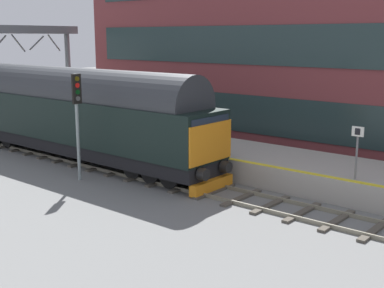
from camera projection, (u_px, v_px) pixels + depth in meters
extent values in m
plane|color=slate|center=(178.00, 184.00, 21.81)|extent=(140.00, 140.00, 0.00)
cube|color=gray|center=(167.00, 186.00, 21.25)|extent=(0.07, 60.00, 0.15)
cube|color=gray|center=(189.00, 179.00, 22.33)|extent=(0.07, 60.00, 0.15)
cube|color=#4E483E|center=(375.00, 230.00, 16.50)|extent=(2.50, 0.26, 0.09)
cube|color=#4E483E|center=(337.00, 221.00, 17.32)|extent=(2.50, 0.26, 0.09)
cube|color=#4E483E|center=(302.00, 212.00, 18.13)|extent=(2.50, 0.26, 0.09)
cube|color=#4E483E|center=(271.00, 205.00, 18.95)|extent=(2.50, 0.26, 0.09)
cube|color=#4E483E|center=(241.00, 198.00, 19.76)|extent=(2.50, 0.26, 0.09)
cube|color=#4E483E|center=(215.00, 191.00, 20.58)|extent=(2.50, 0.26, 0.09)
cube|color=#4E483E|center=(190.00, 186.00, 21.39)|extent=(2.50, 0.26, 0.09)
cube|color=#4E483E|center=(167.00, 180.00, 22.21)|extent=(2.50, 0.26, 0.09)
cube|color=#4E483E|center=(145.00, 175.00, 23.02)|extent=(2.50, 0.26, 0.09)
cube|color=#4E483E|center=(126.00, 170.00, 23.84)|extent=(2.50, 0.26, 0.09)
cube|color=#4E483E|center=(107.00, 166.00, 24.65)|extent=(2.50, 0.26, 0.09)
cube|color=#4E483E|center=(90.00, 162.00, 25.47)|extent=(2.50, 0.26, 0.09)
cube|color=#4E483E|center=(73.00, 158.00, 26.28)|extent=(2.50, 0.26, 0.09)
cube|color=#4E483E|center=(58.00, 154.00, 27.10)|extent=(2.50, 0.26, 0.09)
cube|color=#4E483E|center=(44.00, 151.00, 27.91)|extent=(2.50, 0.26, 0.09)
cube|color=#4E483E|center=(30.00, 148.00, 28.73)|extent=(2.50, 0.26, 0.09)
cube|color=#4E483E|center=(17.00, 144.00, 29.54)|extent=(2.50, 0.26, 0.09)
cube|color=#4E483E|center=(5.00, 142.00, 30.36)|extent=(2.50, 0.26, 0.09)
cube|color=#A6A198|center=(228.00, 157.00, 24.42)|extent=(4.00, 44.00, 1.00)
cube|color=yellow|center=(204.00, 154.00, 22.92)|extent=(0.30, 44.00, 0.01)
cube|color=brown|center=(321.00, 49.00, 26.94)|extent=(4.46, 31.38, 11.07)
cube|color=#263838|center=(298.00, 120.00, 25.96)|extent=(0.06, 28.87, 2.07)
cube|color=#263838|center=(301.00, 46.00, 25.20)|extent=(0.06, 28.87, 2.07)
cube|color=black|center=(73.00, 143.00, 26.09)|extent=(2.56, 17.64, 0.60)
cube|color=black|center=(72.00, 117.00, 25.81)|extent=(2.70, 17.64, 2.10)
cylinder|color=#2F3136|center=(71.00, 93.00, 25.56)|extent=(2.56, 16.23, 2.57)
cube|color=orange|center=(211.00, 143.00, 20.30)|extent=(2.65, 0.08, 1.58)
cube|color=#232D3D|center=(211.00, 125.00, 20.17)|extent=(2.38, 0.04, 0.64)
cube|color=#232D3D|center=(93.00, 108.00, 26.78)|extent=(0.04, 12.35, 0.44)
cylinder|color=black|center=(203.00, 174.00, 19.83)|extent=(0.48, 0.35, 0.48)
cylinder|color=black|center=(226.00, 167.00, 20.96)|extent=(0.48, 0.35, 0.48)
cube|color=orange|center=(212.00, 185.00, 20.62)|extent=(2.43, 0.36, 0.47)
cylinder|color=black|center=(181.00, 173.00, 21.60)|extent=(1.64, 1.04, 1.04)
cylinder|color=black|center=(162.00, 168.00, 22.29)|extent=(1.64, 1.04, 1.04)
cylinder|color=black|center=(144.00, 165.00, 22.98)|extent=(1.64, 1.04, 1.04)
cylinder|color=black|center=(18.00, 137.00, 29.32)|extent=(1.64, 1.04, 1.04)
cylinder|color=black|center=(8.00, 135.00, 30.01)|extent=(1.64, 1.04, 1.04)
cylinder|color=gray|center=(77.00, 128.00, 21.97)|extent=(0.14, 0.14, 4.63)
cube|color=black|center=(77.00, 89.00, 21.59)|extent=(0.44, 0.10, 1.27)
cylinder|color=#53470A|center=(77.00, 79.00, 21.46)|extent=(0.20, 0.06, 0.20)
cylinder|color=red|center=(77.00, 85.00, 21.52)|extent=(0.20, 0.06, 0.20)
cylinder|color=#0A3E13|center=(78.00, 92.00, 21.58)|extent=(0.20, 0.06, 0.20)
cylinder|color=#50504E|center=(78.00, 99.00, 21.63)|extent=(0.20, 0.06, 0.20)
cylinder|color=slate|center=(357.00, 153.00, 18.65)|extent=(0.08, 0.08, 1.97)
cube|color=white|center=(358.00, 131.00, 18.46)|extent=(0.05, 0.44, 0.36)
cube|color=black|center=(358.00, 132.00, 18.44)|extent=(0.01, 0.20, 0.24)
cylinder|color=slate|center=(69.00, 80.00, 36.00)|extent=(0.36, 0.36, 6.35)
cube|color=slate|center=(8.00, 29.00, 31.95)|extent=(9.30, 2.00, 0.50)
cylinder|color=slate|center=(18.00, 43.00, 32.63)|extent=(0.96, 0.10, 1.15)
cylinder|color=slate|center=(37.00, 43.00, 33.65)|extent=(1.16, 0.10, 0.94)
cylinder|color=slate|center=(54.00, 43.00, 34.66)|extent=(0.97, 0.10, 1.14)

